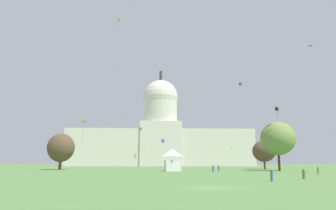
% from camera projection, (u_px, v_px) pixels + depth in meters
% --- Properties ---
extents(ground_plane, '(800.00, 800.00, 0.00)m').
position_uv_depth(ground_plane, '(212.00, 188.00, 32.26)').
color(ground_plane, '#567F42').
extents(capitol_building, '(121.21, 25.28, 64.29)m').
position_uv_depth(capitol_building, '(161.00, 138.00, 221.75)').
color(capitol_building, beige).
rests_on(capitol_building, ground_plane).
extents(event_tent, '(4.74, 4.82, 6.07)m').
position_uv_depth(event_tent, '(172.00, 160.00, 91.98)').
color(event_tent, white).
rests_on(event_tent, ground_plane).
extents(tree_east_near, '(11.06, 11.24, 10.30)m').
position_uv_depth(tree_east_near, '(264.00, 151.00, 120.53)').
color(tree_east_near, brown).
rests_on(tree_east_near, ground_plane).
extents(tree_west_near, '(13.07, 12.83, 12.03)m').
position_uv_depth(tree_west_near, '(61.00, 148.00, 112.11)').
color(tree_west_near, brown).
rests_on(tree_west_near, ground_plane).
extents(tree_east_mid, '(12.72, 12.98, 14.19)m').
position_uv_depth(tree_east_mid, '(278.00, 138.00, 97.36)').
color(tree_east_mid, '#42301E').
rests_on(tree_east_mid, ground_plane).
extents(person_olive_back_left, '(0.47, 0.47, 1.56)m').
position_uv_depth(person_olive_back_left, '(318.00, 170.00, 69.64)').
color(person_olive_back_left, olive).
rests_on(person_olive_back_left, ground_plane).
extents(person_teal_edge_west, '(0.58, 0.58, 1.70)m').
position_uv_depth(person_teal_edge_west, '(219.00, 168.00, 91.29)').
color(person_teal_edge_west, '#1E757A').
rests_on(person_teal_edge_west, ground_plane).
extents(person_olive_front_left, '(0.57, 0.57, 1.53)m').
position_uv_depth(person_olive_front_left, '(304.00, 174.00, 48.72)').
color(person_olive_front_left, olive).
rests_on(person_olive_front_left, ground_plane).
extents(person_white_near_tree_east, '(0.65, 0.65, 1.79)m').
position_uv_depth(person_white_near_tree_east, '(214.00, 169.00, 83.61)').
color(person_white_near_tree_east, silver).
rests_on(person_white_near_tree_east, ground_plane).
extents(person_denim_back_right, '(0.44, 0.44, 1.64)m').
position_uv_depth(person_denim_back_right, '(272.00, 175.00, 42.89)').
color(person_denim_back_right, '#3D5684').
rests_on(person_denim_back_right, ground_plane).
extents(person_purple_front_center, '(0.61, 0.61, 1.71)m').
position_uv_depth(person_purple_front_center, '(213.00, 169.00, 81.95)').
color(person_purple_front_center, '#703D93').
rests_on(person_purple_front_center, ground_plane).
extents(kite_lime_low, '(1.15, 1.72, 3.38)m').
position_uv_depth(kite_lime_low, '(86.00, 124.00, 57.92)').
color(kite_lime_low, '#8CD133').
extents(kite_gold_low, '(1.24, 1.30, 3.81)m').
position_uv_depth(kite_gold_low, '(143.00, 135.00, 175.82)').
color(kite_gold_low, gold).
extents(kite_green_low, '(0.85, 0.58, 0.89)m').
position_uv_depth(kite_green_low, '(232.00, 148.00, 186.13)').
color(kite_green_low, green).
extents(kite_pink_high, '(0.84, 0.86, 3.15)m').
position_uv_depth(kite_pink_high, '(161.00, 95.00, 199.19)').
color(kite_pink_high, pink).
extents(kite_blue_low, '(1.22, 1.18, 1.26)m').
position_uv_depth(kite_blue_low, '(163.00, 141.00, 114.49)').
color(kite_blue_low, blue).
extents(kite_yellow_mid, '(1.34, 1.48, 0.22)m').
position_uv_depth(kite_yellow_mid, '(225.00, 92.00, 153.65)').
color(kite_yellow_mid, yellow).
extents(kite_cyan_high, '(1.05, 0.67, 0.13)m').
position_uv_depth(kite_cyan_high, '(116.00, 69.00, 150.82)').
color(kite_cyan_high, '#33BCDB').
extents(kite_white_mid, '(1.16, 0.84, 3.38)m').
position_uv_depth(kite_white_mid, '(198.00, 80.00, 116.95)').
color(kite_white_mid, white).
extents(kite_violet_mid, '(1.35, 1.36, 1.06)m').
position_uv_depth(kite_violet_mid, '(241.00, 84.00, 128.62)').
color(kite_violet_mid, purple).
extents(kite_red_low, '(0.95, 0.92, 2.46)m').
position_uv_depth(kite_red_low, '(141.00, 129.00, 124.62)').
color(kite_red_low, red).
extents(kite_black_low, '(0.86, 0.80, 2.73)m').
position_uv_depth(kite_black_low, '(277.00, 109.00, 95.63)').
color(kite_black_low, black).
extents(kite_magenta_mid, '(1.21, 1.13, 0.21)m').
position_uv_depth(kite_magenta_mid, '(311.00, 46.00, 88.93)').
color(kite_magenta_mid, '#D1339E').
extents(kite_orange_high, '(0.96, 0.96, 2.71)m').
position_uv_depth(kite_orange_high, '(119.00, 20.00, 131.82)').
color(kite_orange_high, orange).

